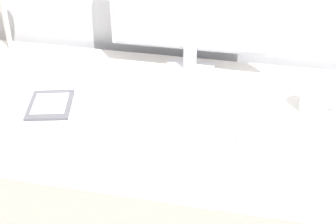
% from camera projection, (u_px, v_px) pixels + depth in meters
% --- Properties ---
extents(desk, '(1.47, 0.78, 0.75)m').
position_uv_depth(desk, '(157.00, 202.00, 1.62)').
color(desk, silver).
rests_on(desk, ground_plane).
extents(keyboard, '(0.29, 0.10, 0.01)m').
position_uv_depth(keyboard, '(292.00, 144.00, 1.26)').
color(keyboard, silver).
rests_on(keyboard, desk).
extents(laptop, '(0.32, 0.25, 0.02)m').
position_uv_depth(laptop, '(56.00, 112.00, 1.39)').
color(laptop, silver).
rests_on(laptop, desk).
extents(ereader, '(0.16, 0.19, 0.01)m').
position_uv_depth(ereader, '(50.00, 105.00, 1.39)').
color(ereader, '#4C4C51').
rests_on(ereader, laptop).
extents(coffee_mug, '(0.12, 0.08, 0.10)m').
position_uv_depth(coffee_mug, '(316.00, 95.00, 1.39)').
color(coffee_mug, white).
rests_on(coffee_mug, desk).
extents(pen, '(0.15, 0.02, 0.01)m').
position_uv_depth(pen, '(150.00, 138.00, 1.29)').
color(pen, silver).
rests_on(pen, desk).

